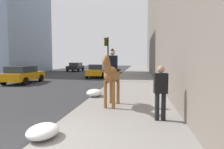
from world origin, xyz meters
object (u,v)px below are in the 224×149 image
(mounted_horse_near, at_px, (112,74))
(pedestrian_greeting, at_px, (161,89))
(car_near_lane, at_px, (23,74))
(car_mid_lane, at_px, (76,67))
(traffic_light_near_curb, at_px, (107,52))
(car_far_lane, at_px, (97,71))

(mounted_horse_near, height_order, pedestrian_greeting, mounted_horse_near)
(car_near_lane, relative_size, car_mid_lane, 1.07)
(mounted_horse_near, bearing_deg, traffic_light_near_curb, -164.26)
(car_far_lane, bearing_deg, car_near_lane, -41.17)
(car_near_lane, distance_m, car_far_lane, 7.94)
(car_far_lane, xyz_separation_m, traffic_light_near_curb, (-4.42, -1.89, 1.87))
(car_near_lane, bearing_deg, car_far_lane, -40.00)
(pedestrian_greeting, xyz_separation_m, car_mid_lane, (26.45, 11.37, -0.34))
(mounted_horse_near, xyz_separation_m, car_far_lane, (13.87, 3.63, -0.68))
(car_near_lane, relative_size, car_far_lane, 1.08)
(car_far_lane, bearing_deg, car_mid_lane, -154.07)
(car_near_lane, bearing_deg, traffic_light_near_curb, -76.79)
(pedestrian_greeting, height_order, car_near_lane, pedestrian_greeting)
(pedestrian_greeting, height_order, car_far_lane, pedestrian_greeting)
(pedestrian_greeting, relative_size, car_near_lane, 0.40)
(pedestrian_greeting, relative_size, car_far_lane, 0.43)
(car_near_lane, bearing_deg, pedestrian_greeting, -133.72)
(mounted_horse_near, bearing_deg, pedestrian_greeting, 51.68)
(pedestrian_greeting, distance_m, car_mid_lane, 28.79)
(mounted_horse_near, xyz_separation_m, car_near_lane, (7.65, 8.56, -0.67))
(pedestrian_greeting, relative_size, traffic_light_near_curb, 0.43)
(car_mid_lane, bearing_deg, car_far_lane, 29.58)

